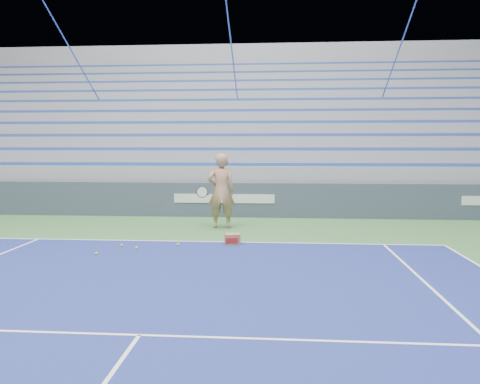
# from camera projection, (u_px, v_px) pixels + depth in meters

# --- Properties ---
(sponsor_barrier) EXTENTS (30.00, 0.32, 1.10)m
(sponsor_barrier) POSITION_uv_depth(u_px,v_px,m) (225.00, 200.00, 14.97)
(sponsor_barrier) COLOR #3A4558
(sponsor_barrier) RESTS_ON ground
(bleachers) EXTENTS (31.00, 9.15, 7.30)m
(bleachers) POSITION_uv_depth(u_px,v_px,m) (238.00, 144.00, 20.46)
(bleachers) COLOR #9799A0
(bleachers) RESTS_ON ground
(tennis_player) EXTENTS (1.01, 0.90, 2.06)m
(tennis_player) POSITION_uv_depth(u_px,v_px,m) (221.00, 191.00, 12.86)
(tennis_player) COLOR tan
(tennis_player) RESTS_ON ground
(ball_box) EXTENTS (0.39, 0.33, 0.26)m
(ball_box) POSITION_uv_depth(u_px,v_px,m) (232.00, 239.00, 10.76)
(ball_box) COLOR #936B47
(ball_box) RESTS_ON ground
(tennis_ball_0) EXTENTS (0.07, 0.07, 0.07)m
(tennis_ball_0) POSITION_uv_depth(u_px,v_px,m) (178.00, 245.00, 10.63)
(tennis_ball_0) COLOR #B4E02D
(tennis_ball_0) RESTS_ON ground
(tennis_ball_1) EXTENTS (0.07, 0.07, 0.07)m
(tennis_ball_1) POSITION_uv_depth(u_px,v_px,m) (136.00, 248.00, 10.27)
(tennis_ball_1) COLOR #B4E02D
(tennis_ball_1) RESTS_ON ground
(tennis_ball_2) EXTENTS (0.07, 0.07, 0.07)m
(tennis_ball_2) POSITION_uv_depth(u_px,v_px,m) (122.00, 245.00, 10.53)
(tennis_ball_2) COLOR #B4E02D
(tennis_ball_2) RESTS_ON ground
(tennis_ball_3) EXTENTS (0.07, 0.07, 0.07)m
(tennis_ball_3) POSITION_uv_depth(u_px,v_px,m) (96.00, 254.00, 9.75)
(tennis_ball_3) COLOR #B4E02D
(tennis_ball_3) RESTS_ON ground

